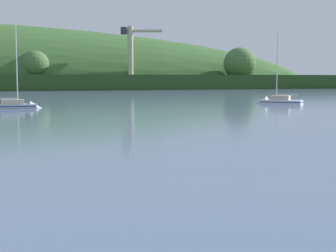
# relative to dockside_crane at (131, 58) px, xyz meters

# --- Properties ---
(dockside_crane) EXTENTS (15.23, 7.29, 23.32)m
(dockside_crane) POSITION_rel_dockside_crane_xyz_m (0.00, 0.00, 0.00)
(dockside_crane) COLOR #4C4C51
(dockside_crane) RESTS_ON ground
(sailboat_midwater_white) EXTENTS (6.78, 6.65, 12.27)m
(sailboat_midwater_white) POSITION_rel_dockside_crane_xyz_m (-3.24, -112.24, -11.18)
(sailboat_midwater_white) COLOR white
(sailboat_midwater_white) RESTS_ON ground
(sailboat_outer_reach) EXTENTS (7.55, 2.53, 12.45)m
(sailboat_outer_reach) POSITION_rel_dockside_crane_xyz_m (-42.98, -111.82, -11.34)
(sailboat_outer_reach) COLOR #ADB2BC
(sailboat_outer_reach) RESTS_ON ground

